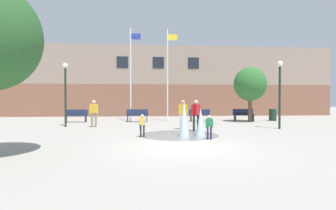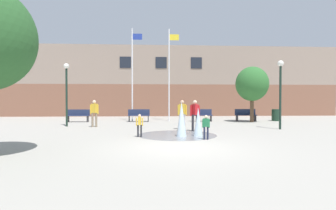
{
  "view_description": "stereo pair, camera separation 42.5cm",
  "coord_description": "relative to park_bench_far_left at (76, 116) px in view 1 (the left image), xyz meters",
  "views": [
    {
      "loc": [
        -1.24,
        -8.69,
        1.59
      ],
      "look_at": [
        0.08,
        6.86,
        1.3
      ],
      "focal_mm": 28.0,
      "sensor_mm": 36.0,
      "label": 1
    },
    {
      "loc": [
        -0.82,
        -8.72,
        1.59
      ],
      "look_at": [
        0.08,
        6.86,
        1.3
      ],
      "focal_mm": 28.0,
      "sensor_mm": 36.0,
      "label": 2
    }
  ],
  "objects": [
    {
      "name": "adult_in_red",
      "position": [
        7.59,
        -6.1,
        0.45
      ],
      "size": [
        0.5,
        0.39,
        1.59
      ],
      "rotation": [
        0.0,
        0.0,
        -1.1
      ],
      "color": "#28282D",
      "rests_on": "ground"
    },
    {
      "name": "ground_plane",
      "position": [
        6.26,
        -10.65,
        -0.48
      ],
      "size": [
        100.0,
        100.0,
        0.0
      ],
      "primitive_type": "plane",
      "color": "#9E998E"
    },
    {
      "name": "lamp_post_right_lane",
      "position": [
        12.37,
        -5.51,
        1.98
      ],
      "size": [
        0.32,
        0.32,
        3.75
      ],
      "color": "#192D23",
      "rests_on": "ground"
    },
    {
      "name": "park_bench_near_trashcan",
      "position": [
        12.49,
        0.13,
        0.0
      ],
      "size": [
        1.6,
        0.44,
        0.91
      ],
      "color": "#28282D",
      "rests_on": "ground"
    },
    {
      "name": "splash_fountain",
      "position": [
        6.91,
        -7.95,
        0.11
      ],
      "size": [
        3.6,
        3.6,
        1.53
      ],
      "color": "gray",
      "rests_on": "ground"
    },
    {
      "name": "child_with_pink_shirt",
      "position": [
        7.57,
        -9.0,
        0.1
      ],
      "size": [
        0.31,
        0.22,
        0.99
      ],
      "rotation": [
        0.0,
        0.0,
        -0.62
      ],
      "color": "#1E233D",
      "rests_on": "ground"
    },
    {
      "name": "adult_near_bench",
      "position": [
        1.98,
        -3.69,
        0.45
      ],
      "size": [
        0.5,
        0.34,
        1.59
      ],
      "rotation": [
        0.0,
        0.0,
        -0.51
      ],
      "color": "#89755B",
      "rests_on": "ground"
    },
    {
      "name": "park_bench_left_of_flagpoles",
      "position": [
        4.4,
        0.05,
        0.0
      ],
      "size": [
        1.6,
        0.44,
        0.91
      ],
      "color": "#28282D",
      "rests_on": "ground"
    },
    {
      "name": "park_bench_under_left_flagpole",
      "position": [
        9.09,
        0.07,
        0.0
      ],
      "size": [
        1.6,
        0.44,
        0.91
      ],
      "color": "#28282D",
      "rests_on": "ground"
    },
    {
      "name": "trash_can",
      "position": [
        14.81,
        0.1,
        -0.03
      ],
      "size": [
        0.56,
        0.56,
        0.9
      ],
      "primitive_type": "cylinder",
      "color": "#193323",
      "rests_on": "ground"
    },
    {
      "name": "flagpole_right",
      "position": [
        6.7,
        0.54,
        3.26
      ],
      "size": [
        0.8,
        0.1,
        6.99
      ],
      "color": "silver",
      "rests_on": "ground"
    },
    {
      "name": "street_tree_near_building",
      "position": [
        12.58,
        -0.88,
        2.27
      ],
      "size": [
        2.33,
        2.33,
        4.01
      ],
      "color": "brown",
      "rests_on": "ground"
    },
    {
      "name": "library_building",
      "position": [
        6.26,
        9.49,
        3.04
      ],
      "size": [
        36.0,
        6.05,
        7.04
      ],
      "color": "brown",
      "rests_on": "ground"
    },
    {
      "name": "flagpole_left",
      "position": [
        3.92,
        0.54,
        3.26
      ],
      "size": [
        0.8,
        0.1,
        7.0
      ],
      "color": "silver",
      "rests_on": "ground"
    },
    {
      "name": "child_in_fountain",
      "position": [
        4.87,
        -8.08,
        0.1
      ],
      "size": [
        0.31,
        0.22,
        0.99
      ],
      "rotation": [
        0.0,
        0.0,
        -1.61
      ],
      "color": "#28282D",
      "rests_on": "ground"
    },
    {
      "name": "adult_watching",
      "position": [
        7.02,
        -5.32,
        0.45
      ],
      "size": [
        0.5,
        0.3,
        1.59
      ],
      "rotation": [
        0.0,
        0.0,
        -0.33
      ],
      "color": "silver",
      "rests_on": "ground"
    },
    {
      "name": "lamp_post_left_lane",
      "position": [
        0.24,
        -3.26,
        2.02
      ],
      "size": [
        0.32,
        0.32,
        3.81
      ],
      "color": "#192D23",
      "rests_on": "ground"
    },
    {
      "name": "park_bench_far_left",
      "position": [
        0.0,
        0.0,
        0.0
      ],
      "size": [
        1.6,
        0.44,
        0.91
      ],
      "color": "#28282D",
      "rests_on": "ground"
    }
  ]
}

